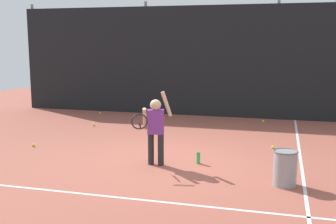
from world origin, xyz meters
The scene contains 16 objects.
ground_plane centered at (0.00, 0.00, 0.00)m, with size 20.00×20.00×0.00m, color #9E5142.
court_line_baseline centered at (0.00, -2.06, 0.00)m, with size 9.00×0.05×0.00m, color white.
court_line_sideline centered at (2.54, 1.00, 0.00)m, with size 0.05×9.00×0.00m, color white.
back_fence_windscreen centered at (0.00, 4.87, 1.63)m, with size 11.99×0.08×3.25m, color black.
fence_post_0 centered at (-5.84, 4.93, 1.70)m, with size 0.09×0.09×3.40m, color slate.
fence_post_1 centered at (-1.95, 4.93, 1.70)m, with size 0.09×0.09×3.40m, color slate.
fence_post_2 centered at (1.95, 4.93, 1.70)m, with size 0.09×0.09×3.40m, color slate.
tennis_player centered at (-0.04, -0.39, 0.73)m, with size 0.60×0.71×1.35m.
ball_hopper centered at (2.23, -0.90, 0.29)m, with size 0.38×0.38×0.56m.
water_bottle centered at (0.70, -0.10, 0.11)m, with size 0.07×0.07×0.22m, color green.
tennis_ball_0 centered at (1.67, 4.22, 0.03)m, with size 0.07×0.07×0.07m, color #CCE033.
tennis_ball_1 centered at (-3.21, 4.23, 0.03)m, with size 0.07×0.07×0.07m, color #CCE033.
tennis_ball_2 centered at (2.01, 1.39, 0.03)m, with size 0.07×0.07×0.07m, color #CCE033.
tennis_ball_3 centered at (-2.65, 2.56, 0.03)m, with size 0.07×0.07×0.07m, color #CCE033.
tennis_ball_4 centered at (-1.16, 4.09, 0.03)m, with size 0.07×0.07×0.07m, color #CCE033.
tennis_ball_5 centered at (-2.95, 0.21, 0.03)m, with size 0.07×0.07×0.07m, color #CCE033.
Camera 1 is at (2.13, -7.43, 2.24)m, focal length 44.82 mm.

